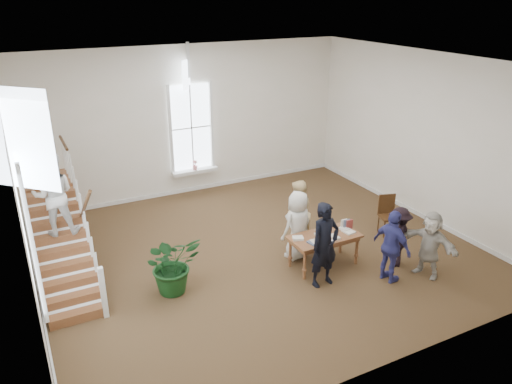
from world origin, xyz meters
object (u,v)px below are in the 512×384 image
person_yellow (297,214)px  woman_cluster_a (392,247)px  elderly_woman (298,225)px  woman_cluster_c (430,244)px  side_chair (388,212)px  woman_cluster_b (398,237)px  police_officer (325,245)px  floor_plant (173,264)px  library_table (324,239)px

person_yellow → woman_cluster_a: size_ratio=1.03×
elderly_woman → woman_cluster_c: size_ratio=1.09×
person_yellow → side_chair: size_ratio=1.65×
woman_cluster_b → side_chair: woman_cluster_b is taller
elderly_woman → woman_cluster_c: (2.17, -2.00, -0.07)m
woman_cluster_a → person_yellow: bearing=15.0°
police_officer → person_yellow: bearing=72.4°
person_yellow → floor_plant: person_yellow is taller
woman_cluster_b → elderly_woman: bearing=-78.4°
police_officer → woman_cluster_b: police_officer is taller
person_yellow → floor_plant: size_ratio=1.32×
floor_plant → person_yellow: bearing=9.2°
person_yellow → woman_cluster_c: person_yellow is taller
woman_cluster_c → floor_plant: size_ratio=1.18×
library_table → person_yellow: bearing=91.9°
person_yellow → woman_cluster_c: (1.87, -2.50, -0.09)m
woman_cluster_c → police_officer: bearing=-124.7°
library_table → elderly_woman: 0.72m
police_officer → woman_cluster_a: 1.48m
floor_plant → library_table: bearing=-9.4°
library_table → woman_cluster_b: bearing=-26.2°
person_yellow → woman_cluster_b: (1.57, -1.85, -0.14)m
woman_cluster_c → elderly_woman: bearing=-149.1°
police_officer → floor_plant: police_officer is taller
elderly_woman → woman_cluster_c: 2.95m
woman_cluster_b → floor_plant: size_ratio=1.10×
library_table → floor_plant: 3.45m
woman_cluster_b → side_chair: 1.66m
police_officer → woman_cluster_a: police_officer is taller
woman_cluster_b → side_chair: (0.90, 1.38, -0.13)m
library_table → elderly_woman: (-0.34, 0.61, 0.16)m
library_table → police_officer: police_officer is taller
library_table → woman_cluster_b: 1.69m
person_yellow → floor_plant: 3.41m
woman_cluster_a → side_chair: bearing=-47.2°
woman_cluster_a → side_chair: woman_cluster_a is taller
elderly_woman → floor_plant: bearing=-11.3°
woman_cluster_a → floor_plant: (-4.33, 1.75, -0.18)m
police_officer → floor_plant: (-2.96, 1.21, -0.30)m
woman_cluster_b → woman_cluster_a: bearing=-5.7°
floor_plant → woman_cluster_c: bearing=-20.5°
elderly_woman → floor_plant: (-3.06, -0.04, -0.19)m
person_yellow → woman_cluster_b: bearing=98.4°
police_officer → floor_plant: 3.21m
woman_cluster_a → woman_cluster_b: 0.76m
floor_plant → side_chair: size_ratio=1.25×
police_officer → woman_cluster_b: 1.98m
elderly_woman → woman_cluster_b: (1.87, -1.35, -0.12)m
police_officer → elderly_woman: size_ratio=1.13×
library_table → floor_plant: size_ratio=1.26×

